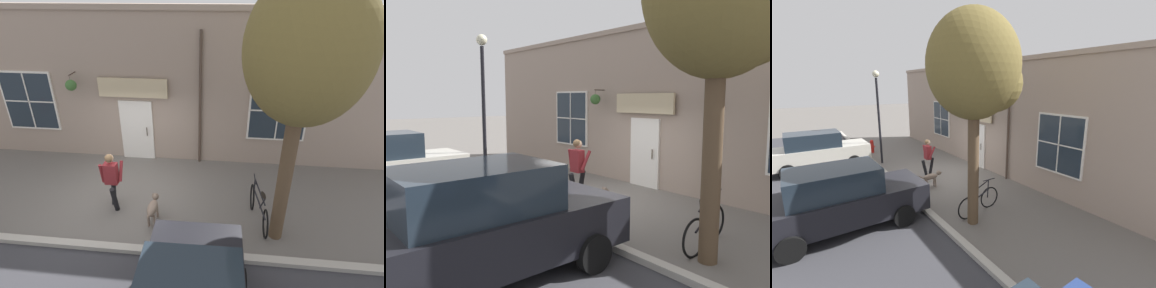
# 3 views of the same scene
# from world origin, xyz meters

# --- Properties ---
(ground_plane) EXTENTS (90.00, 90.00, 0.00)m
(ground_plane) POSITION_xyz_m (0.00, 0.00, 0.00)
(ground_plane) COLOR #66605B
(storefront_facade) EXTENTS (0.95, 18.00, 4.93)m
(storefront_facade) POSITION_xyz_m (-2.34, 0.00, 2.47)
(storefront_facade) COLOR gray
(storefront_facade) RESTS_ON ground_plane
(pedestrian_walking) EXTENTS (0.67, 0.55, 1.66)m
(pedestrian_walking) POSITION_xyz_m (0.53, -0.17, 0.99)
(pedestrian_walking) COLOR black
(pedestrian_walking) RESTS_ON ground_plane
(dog_on_leash) EXTENTS (1.00, 0.25, 0.64)m
(dog_on_leash) POSITION_xyz_m (0.93, 0.98, 0.43)
(dog_on_leash) COLOR #7F6B5B
(dog_on_leash) RESTS_ON ground_plane
(leaning_bicycle) EXTENTS (1.72, 0.29, 1.01)m
(leaning_bicycle) POSITION_xyz_m (0.64, 3.64, 0.38)
(leaning_bicycle) COLOR black
(leaning_bicycle) RESTS_ON ground_plane
(parked_car_mid_block) EXTENTS (4.33, 2.00, 1.75)m
(parked_car_mid_block) POSITION_xyz_m (4.28, 2.26, 0.88)
(parked_car_mid_block) COLOR black
(parked_car_mid_block) RESTS_ON ground_plane
(street_lamp) EXTENTS (0.32, 0.32, 4.58)m
(street_lamp) POSITION_xyz_m (1.61, -3.32, 3.01)
(street_lamp) COLOR black
(street_lamp) RESTS_ON ground_plane
(fire_hydrant) EXTENTS (0.34, 0.20, 0.77)m
(fire_hydrant) POSITION_xyz_m (1.47, -5.73, 0.40)
(fire_hydrant) COLOR red
(fire_hydrant) RESTS_ON ground_plane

